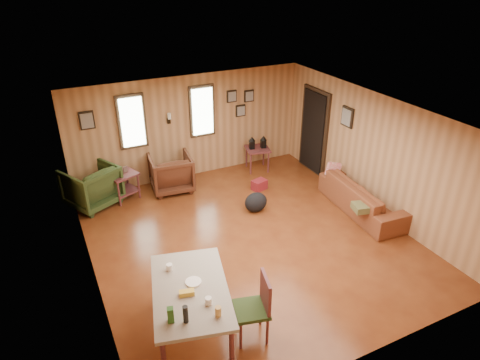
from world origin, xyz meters
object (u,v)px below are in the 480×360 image
object	(u,v)px
sofa	(365,192)
end_table	(123,181)
side_table	(258,147)
dining_table	(190,294)
recliner_green	(91,184)
recliner_brown	(171,171)

from	to	relation	value
sofa	end_table	bearing A→B (deg)	63.17
side_table	dining_table	bearing A→B (deg)	-127.73
side_table	recliner_green	bearing A→B (deg)	179.66
recliner_green	end_table	world-z (taller)	recliner_green
sofa	side_table	size ratio (longest dim) A/B	2.46
end_table	dining_table	size ratio (longest dim) A/B	0.41
sofa	side_table	xyz separation A→B (m)	(-1.04, 2.67, 0.18)
recliner_green	dining_table	distance (m)	4.31
recliner_green	recliner_brown	bearing A→B (deg)	150.06
recliner_brown	end_table	world-z (taller)	recliner_brown
recliner_brown	side_table	bearing A→B (deg)	-171.83
recliner_brown	end_table	size ratio (longest dim) A/B	1.23
sofa	recliner_brown	distance (m)	4.16
side_table	end_table	bearing A→B (deg)	-179.94
sofa	dining_table	xyz separation A→B (m)	(-4.32, -1.57, 0.33)
dining_table	side_table	bearing A→B (deg)	66.48
dining_table	recliner_brown	bearing A→B (deg)	89.79
recliner_green	end_table	distance (m)	0.64
side_table	recliner_brown	bearing A→B (deg)	-178.36
end_table	side_table	xyz separation A→B (m)	(3.26, 0.00, 0.18)
sofa	dining_table	world-z (taller)	dining_table
sofa	recliner_brown	xyz separation A→B (m)	(-3.24, 2.61, 0.03)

